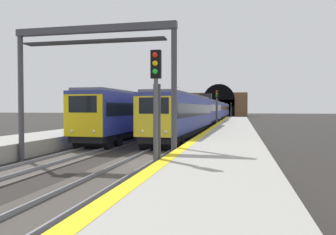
{
  "coord_description": "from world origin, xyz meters",
  "views": [
    {
      "loc": [
        -16.32,
        -5.02,
        2.83
      ],
      "look_at": [
        7.1,
        0.08,
        2.14
      ],
      "focal_mm": 35.74,
      "sensor_mm": 36.0,
      "label": 1
    }
  ],
  "objects": [
    {
      "name": "train_main_approaching",
      "position": [
        42.31,
        0.0,
        2.31
      ],
      "size": [
        77.57,
        3.31,
        4.92
      ],
      "rotation": [
        0.0,
        0.0,
        3.11
      ],
      "color": "navy",
      "rests_on": "ground_plane"
    },
    {
      "name": "catenary_mast_near",
      "position": [
        63.64,
        11.21,
        4.28
      ],
      "size": [
        0.22,
        1.77,
        8.38
      ],
      "color": "#595B60",
      "rests_on": "ground_plane"
    },
    {
      "name": "railway_signal_near",
      "position": [
        -4.22,
        -1.93,
        3.03
      ],
      "size": [
        0.39,
        0.38,
        4.98
      ],
      "rotation": [
        0.0,
        0.0,
        3.14
      ],
      "color": "#4C4C54",
      "rests_on": "ground_plane"
    },
    {
      "name": "platform_right_edge_strip",
      "position": [
        0.0,
        -2.33,
        0.92
      ],
      "size": [
        112.0,
        0.5,
        0.01
      ],
      "primitive_type": "cube",
      "color": "yellow",
      "rests_on": "platform_right"
    },
    {
      "name": "track_adjacent_line",
      "position": [
        0.0,
        4.59,
        0.04
      ],
      "size": [
        160.0,
        2.68,
        0.21
      ],
      "color": "#4C4742",
      "rests_on": "ground_plane"
    },
    {
      "name": "overhead_signal_gantry",
      "position": [
        -0.54,
        2.29,
        5.28
      ],
      "size": [
        0.7,
        8.63,
        6.98
      ],
      "color": "#3F3F47",
      "rests_on": "ground_plane"
    },
    {
      "name": "platform_right",
      "position": [
        0.0,
        -4.16,
        0.46
      ],
      "size": [
        112.0,
        4.17,
        0.91
      ],
      "primitive_type": "cube",
      "color": "#9E9B93",
      "rests_on": "ground_plane"
    },
    {
      "name": "railway_signal_mid",
      "position": [
        28.05,
        -1.93,
        3.15
      ],
      "size": [
        0.39,
        0.38,
        5.2
      ],
      "rotation": [
        0.0,
        0.0,
        3.14
      ],
      "color": "#4C4C54",
      "rests_on": "ground_plane"
    },
    {
      "name": "ground_plane",
      "position": [
        0.0,
        0.0,
        0.0
      ],
      "size": [
        320.0,
        320.0,
        0.0
      ],
      "primitive_type": "plane",
      "color": "#282623"
    },
    {
      "name": "train_adjacent_platform",
      "position": [
        22.82,
        4.59,
        2.38
      ],
      "size": [
        38.88,
        3.3,
        5.06
      ],
      "rotation": [
        0.0,
        0.0,
        3.12
      ],
      "color": "navy",
      "rests_on": "ground_plane"
    },
    {
      "name": "tunnel_portal",
      "position": [
        99.57,
        2.29,
        4.06
      ],
      "size": [
        2.58,
        19.08,
        10.97
      ],
      "color": "brown",
      "rests_on": "ground_plane"
    },
    {
      "name": "railway_signal_far",
      "position": [
        94.86,
        -1.93,
        2.87
      ],
      "size": [
        0.39,
        0.38,
        4.71
      ],
      "rotation": [
        0.0,
        0.0,
        3.14
      ],
      "color": "#4C4C54",
      "rests_on": "ground_plane"
    },
    {
      "name": "track_main_line",
      "position": [
        0.0,
        0.0,
        0.04
      ],
      "size": [
        160.0,
        3.19,
        0.21
      ],
      "color": "#423D38",
      "rests_on": "ground_plane"
    }
  ]
}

